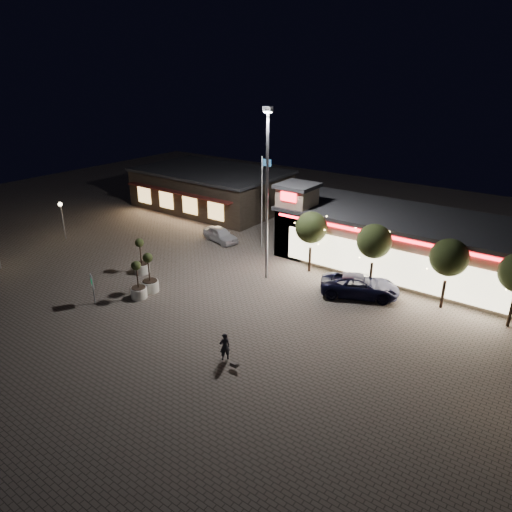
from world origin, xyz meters
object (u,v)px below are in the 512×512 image
Objects in this scene: pedestrian at (225,347)px; pickup_truck at (360,286)px; planter_mid at (150,280)px; valet_sign at (92,284)px; planter_left at (141,262)px; white_sedan at (220,234)px.

pickup_truck is at bearing -160.74° from pedestrian.
pedestrian is at bearing -18.55° from planter_mid.
planter_left is at bearing 103.70° from valet_sign.
planter_left reaches higher than pedestrian.
planter_mid is at bearing -31.07° from planter_left.
valet_sign reaches higher than white_sedan.
planter_mid is at bearing -153.14° from white_sedan.
pedestrian is 10.03m from planter_mid.
planter_mid is 1.41× the size of valet_sign.
pickup_truck is 1.84× the size of planter_mid.
planter_mid reaches higher than white_sedan.
pedestrian is 0.57× the size of planter_left.
white_sedan is 1.34× the size of planter_mid.
planter_left is 5.39m from valet_sign.
pickup_truck is 15.01m from white_sedan.
planter_mid is at bearing 99.65° from pickup_truck.
valet_sign is at bearing -163.06° from white_sedan.
planter_mid is 3.86m from valet_sign.
pedestrian is 0.77× the size of valet_sign.
pickup_truck is 18.08m from valet_sign.
planter_mid is at bearing 63.96° from valet_sign.
pickup_truck is 3.35× the size of pedestrian.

